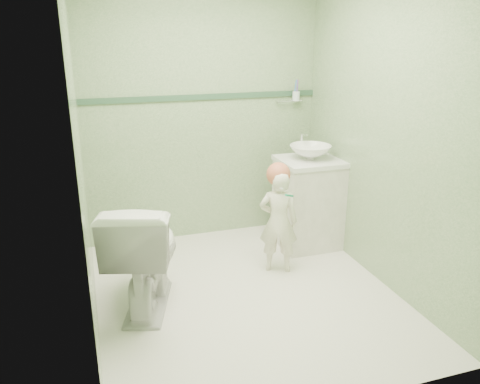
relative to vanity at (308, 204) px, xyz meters
name	(u,v)px	position (x,y,z in m)	size (l,w,h in m)	color
ground	(246,294)	(-0.84, -0.70, -0.40)	(2.50, 2.50, 0.00)	white
room_shell	(247,141)	(-0.84, -0.70, 0.80)	(2.50, 2.54, 2.40)	#80A474
trim_stripe	(203,97)	(-0.84, 0.54, 0.95)	(2.20, 0.02, 0.05)	#31543D
vanity	(308,204)	(0.00, 0.00, 0.00)	(0.52, 0.50, 0.80)	beige
counter	(310,161)	(0.00, 0.00, 0.41)	(0.54, 0.52, 0.04)	white
basin	(310,152)	(0.00, 0.00, 0.49)	(0.37, 0.37, 0.13)	white
faucet	(302,139)	(0.00, 0.19, 0.57)	(0.03, 0.13, 0.18)	silver
cup_holder	(295,96)	(0.05, 0.48, 0.93)	(0.26, 0.07, 0.21)	silver
toilet	(144,253)	(-1.58, -0.61, 0.02)	(0.47, 0.82, 0.84)	white
toddler	(278,222)	(-0.46, -0.40, 0.03)	(0.32, 0.21, 0.87)	beige
hair_cap	(278,174)	(-0.46, -0.37, 0.43)	(0.19, 0.19, 0.19)	#C76848
teal_toothbrush	(289,195)	(-0.44, -0.54, 0.31)	(0.11, 0.14, 0.08)	#148C60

